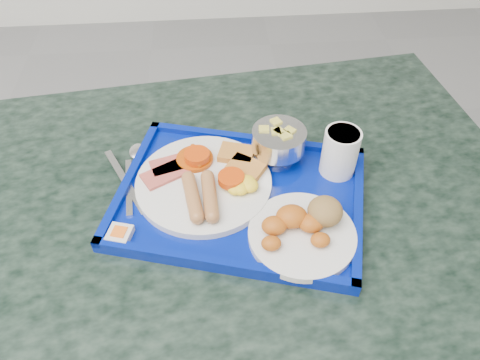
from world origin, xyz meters
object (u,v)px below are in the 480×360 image
at_px(tray, 240,198).
at_px(juice_cup, 340,151).
at_px(table, 223,251).
at_px(main_plate, 210,181).
at_px(fruit_bowl, 279,140).
at_px(bread_plate, 304,227).

bearing_deg(tray, juice_cup, 14.77).
xyz_separation_m(table, main_plate, (-0.02, 0.00, 0.21)).
relative_size(table, juice_cup, 13.37).
bearing_deg(fruit_bowl, main_plate, -154.65).
bearing_deg(table, juice_cup, 6.59).
height_order(bread_plate, fruit_bowl, fruit_bowl).
distance_m(table, tray, 0.20).
height_order(main_plate, juice_cup, juice_cup).
relative_size(tray, bread_plate, 2.81).
xyz_separation_m(table, bread_plate, (0.13, -0.12, 0.22)).
bearing_deg(main_plate, bread_plate, -39.37).
xyz_separation_m(main_plate, bread_plate, (0.15, -0.12, 0.00)).
distance_m(table, bread_plate, 0.28).
relative_size(main_plate, bread_plate, 1.39).
bearing_deg(bread_plate, fruit_bowl, 95.35).
height_order(table, fruit_bowl, fruit_bowl).
bearing_deg(juice_cup, main_plate, -174.94).
distance_m(bread_plate, juice_cup, 0.17).
xyz_separation_m(main_plate, fruit_bowl, (0.13, 0.06, 0.03)).
bearing_deg(juice_cup, tray, -165.23).
bearing_deg(fruit_bowl, bread_plate, -84.65).
bearing_deg(table, fruit_bowl, 30.24).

